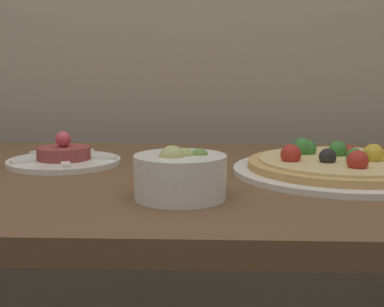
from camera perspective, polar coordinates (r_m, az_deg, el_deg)
The scene contains 4 objects.
dining_table at distance 0.95m, azimuth -4.14°, elevation -8.12°, with size 1.41×0.71×0.75m.
pizza_plate at distance 0.95m, azimuth 15.65°, elevation -1.29°, with size 0.37×0.37×0.06m.
tartare_plate at distance 1.03m, azimuth -13.50°, elevation -0.48°, with size 0.21×0.21×0.06m.
small_bowl at distance 0.75m, azimuth -1.26°, elevation -2.32°, with size 0.13×0.13×0.08m.
Camera 1 is at (0.10, -0.55, 0.93)m, focal length 50.00 mm.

